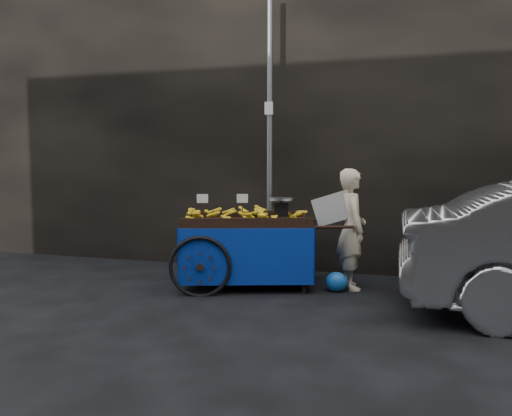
% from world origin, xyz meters
% --- Properties ---
extents(ground, '(80.00, 80.00, 0.00)m').
position_xyz_m(ground, '(0.00, 0.00, 0.00)').
color(ground, black).
rests_on(ground, ground).
extents(building_wall, '(13.50, 2.00, 5.00)m').
position_xyz_m(building_wall, '(0.39, 2.60, 2.50)').
color(building_wall, black).
rests_on(building_wall, ground).
extents(street_pole, '(0.12, 0.10, 4.00)m').
position_xyz_m(street_pole, '(0.30, 1.30, 2.01)').
color(street_pole, slate).
rests_on(street_pole, ground).
extents(banana_cart, '(2.49, 1.68, 1.24)m').
position_xyz_m(banana_cart, '(0.15, 0.48, 0.77)').
color(banana_cart, black).
rests_on(banana_cart, ground).
extents(vendor, '(0.80, 0.66, 1.55)m').
position_xyz_m(vendor, '(1.55, 0.71, 0.78)').
color(vendor, beige).
rests_on(vendor, ground).
extents(plastic_bag, '(0.28, 0.22, 0.25)m').
position_xyz_m(plastic_bag, '(1.40, 0.48, 0.12)').
color(plastic_bag, blue).
rests_on(plastic_bag, ground).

